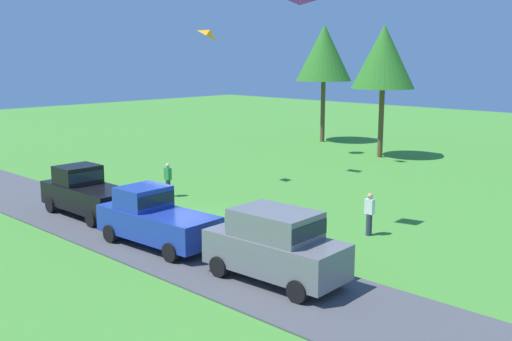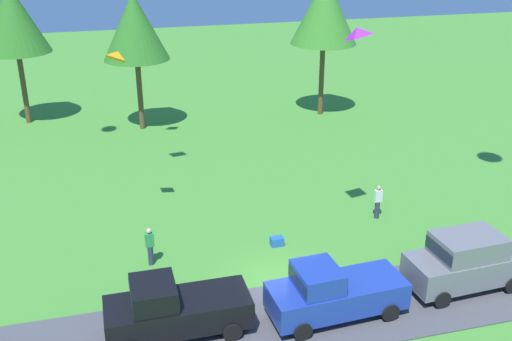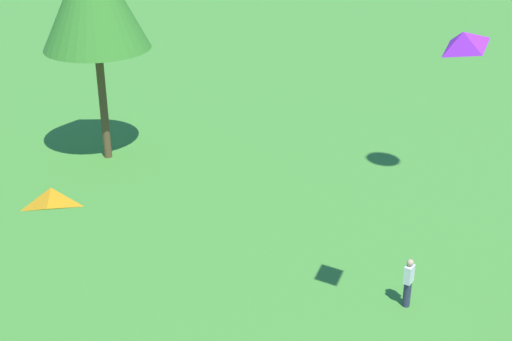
{
  "view_description": "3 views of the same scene",
  "coord_description": "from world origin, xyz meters",
  "views": [
    {
      "loc": [
        18.88,
        -15.43,
        7.04
      ],
      "look_at": [
        1.16,
        3.07,
        2.09
      ],
      "focal_mm": 42.0,
      "sensor_mm": 36.0,
      "label": 1
    },
    {
      "loc": [
        -6.03,
        -19.23,
        13.58
      ],
      "look_at": [
        0.33,
        4.53,
        3.02
      ],
      "focal_mm": 42.0,
      "sensor_mm": 36.0,
      "label": 2
    },
    {
      "loc": [
        -11.84,
        -2.32,
        13.44
      ],
      "look_at": [
        1.83,
        6.91,
        5.76
      ],
      "focal_mm": 50.0,
      "sensor_mm": 36.0,
      "label": 3
    }
  ],
  "objects": [
    {
      "name": "pavement_strip",
      "position": [
        0.0,
        -2.28,
        0.03
      ],
      "size": [
        36.0,
        4.4,
        0.06
      ],
      "primitive_type": "cube",
      "color": "#4C4C51",
      "rests_on": "ground"
    },
    {
      "name": "tree_far_right",
      "position": [
        9.48,
        20.39,
        7.47
      ],
      "size": [
        4.66,
        4.66,
        9.83
      ],
      "color": "brown",
      "rests_on": "ground"
    },
    {
      "name": "person_watching_sky",
      "position": [
        -4.7,
        2.79,
        0.88
      ],
      "size": [
        0.36,
        0.24,
        1.71
      ],
      "color": "#2D334C",
      "rests_on": "ground"
    },
    {
      "name": "tree_center_back",
      "position": [
        -3.49,
        20.5,
        6.9
      ],
      "size": [
        4.31,
        4.31,
        9.09
      ],
      "color": "brown",
      "rests_on": "ground"
    },
    {
      "name": "car_suv_mid_row",
      "position": [
        6.96,
        -2.12,
        1.3
      ],
      "size": [
        4.69,
        2.24,
        2.28
      ],
      "color": "slate",
      "rests_on": "ground"
    },
    {
      "name": "person_beside_suv",
      "position": [
        6.3,
        4.19,
        0.88
      ],
      "size": [
        0.36,
        0.24,
        1.71
      ],
      "color": "#2D334C",
      "rests_on": "ground"
    },
    {
      "name": "car_pickup_far_end",
      "position": [
        1.28,
        -2.52,
        1.11
      ],
      "size": [
        5.1,
        2.27,
        2.14
      ],
      "color": "#1E389E",
      "rests_on": "ground"
    },
    {
      "name": "car_pickup_near_entrance",
      "position": [
        -4.41,
        -2.01,
        1.11
      ],
      "size": [
        5.01,
        2.06,
        2.14
      ],
      "color": "black",
      "rests_on": "ground"
    },
    {
      "name": "cooler_box",
      "position": [
        0.86,
        2.92,
        0.2
      ],
      "size": [
        0.56,
        0.4,
        0.4
      ],
      "primitive_type": "cube",
      "color": "blue",
      "rests_on": "ground"
    },
    {
      "name": "kite_diamond_low_drifter",
      "position": [
        -5.17,
        6.19,
        8.17
      ],
      "size": [
        1.15,
        1.15,
        0.7
      ],
      "primitive_type": "pyramid",
      "rotation": [
        0.49,
        0.0,
        2.33
      ],
      "color": "orange"
    },
    {
      "name": "ground_plane",
      "position": [
        0.0,
        0.0,
        0.0
      ],
      "size": [
        120.0,
        120.0,
        0.0
      ],
      "primitive_type": "plane",
      "color": "#478E33"
    },
    {
      "name": "tree_lone_near",
      "position": [
        -11.15,
        23.88,
        7.19
      ],
      "size": [
        4.48,
        4.48,
        9.47
      ],
      "color": "brown",
      "rests_on": "ground"
    },
    {
      "name": "kite_diamond_near_flag",
      "position": [
        3.93,
        2.69,
        9.3
      ],
      "size": [
        1.38,
        1.39,
        0.65
      ],
      "primitive_type": "pyramid",
      "rotation": [
        0.31,
        0.0,
        4.0
      ],
      "color": "purple"
    }
  ]
}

